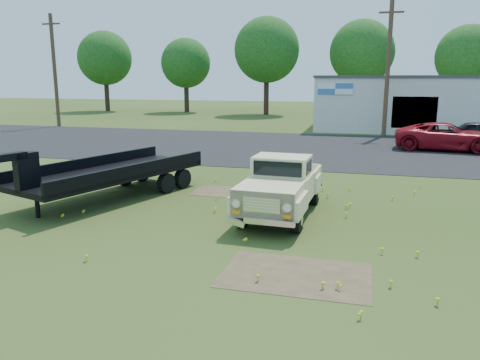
% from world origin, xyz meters
% --- Properties ---
extents(ground, '(140.00, 140.00, 0.00)m').
position_xyz_m(ground, '(0.00, 0.00, 0.00)').
color(ground, '#2F4215').
rests_on(ground, ground).
extents(asphalt_lot, '(90.00, 14.00, 0.02)m').
position_xyz_m(asphalt_lot, '(0.00, 15.00, 0.00)').
color(asphalt_lot, black).
rests_on(asphalt_lot, ground).
extents(dirt_patch_a, '(3.00, 2.00, 0.01)m').
position_xyz_m(dirt_patch_a, '(1.50, -3.00, 0.00)').
color(dirt_patch_a, '#4C3B28').
rests_on(dirt_patch_a, ground).
extents(dirt_patch_b, '(2.20, 1.60, 0.01)m').
position_xyz_m(dirt_patch_b, '(-2.00, 3.50, 0.00)').
color(dirt_patch_b, '#4C3B28').
rests_on(dirt_patch_b, ground).
extents(commercial_building, '(14.20, 8.20, 4.15)m').
position_xyz_m(commercial_building, '(6.00, 26.99, 2.10)').
color(commercial_building, beige).
rests_on(commercial_building, ground).
extents(utility_pole_west, '(1.60, 0.30, 9.00)m').
position_xyz_m(utility_pole_west, '(-22.00, 22.00, 4.60)').
color(utility_pole_west, '#402A1D').
rests_on(utility_pole_west, ground).
extents(utility_pole_mid, '(1.60, 0.30, 9.00)m').
position_xyz_m(utility_pole_mid, '(4.00, 22.00, 4.60)').
color(utility_pole_mid, '#402A1D').
rests_on(utility_pole_mid, ground).
extents(treeline_a, '(6.40, 6.40, 9.52)m').
position_xyz_m(treeline_a, '(-28.00, 40.00, 6.30)').
color(treeline_a, '#342117').
rests_on(treeline_a, ground).
extents(treeline_b, '(5.76, 5.76, 8.57)m').
position_xyz_m(treeline_b, '(-18.00, 41.00, 5.67)').
color(treeline_b, '#342117').
rests_on(treeline_b, ground).
extents(treeline_c, '(7.04, 7.04, 10.47)m').
position_xyz_m(treeline_c, '(-8.00, 39.50, 6.93)').
color(treeline_c, '#342117').
rests_on(treeline_c, ground).
extents(treeline_d, '(6.72, 6.72, 10.00)m').
position_xyz_m(treeline_d, '(2.00, 40.50, 6.62)').
color(treeline_d, '#342117').
rests_on(treeline_d, ground).
extents(treeline_e, '(6.08, 6.08, 9.04)m').
position_xyz_m(treeline_e, '(12.00, 39.00, 5.98)').
color(treeline_e, '#342117').
rests_on(treeline_e, ground).
extents(vintage_pickup_truck, '(2.11, 4.94, 1.76)m').
position_xyz_m(vintage_pickup_truck, '(0.45, 1.22, 0.88)').
color(vintage_pickup_truck, beige).
rests_on(vintage_pickup_truck, ground).
extents(flatbed_trailer, '(4.63, 7.65, 1.98)m').
position_xyz_m(flatbed_trailer, '(-5.41, 1.73, 0.99)').
color(flatbed_trailer, black).
rests_on(flatbed_trailer, ground).
extents(red_pickup, '(5.71, 3.09, 1.52)m').
position_xyz_m(red_pickup, '(7.13, 16.00, 0.76)').
color(red_pickup, maroon).
rests_on(red_pickup, ground).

